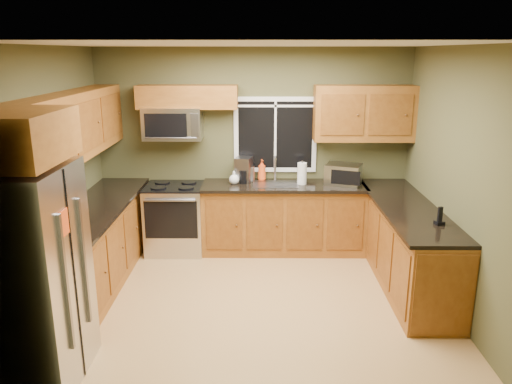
{
  "coord_description": "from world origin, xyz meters",
  "views": [
    {
      "loc": [
        0.09,
        -4.91,
        2.63
      ],
      "look_at": [
        0.05,
        0.35,
        1.15
      ],
      "focal_mm": 35.0,
      "sensor_mm": 36.0,
      "label": 1
    }
  ],
  "objects_px": {
    "kettle": "(249,173)",
    "cordless_phone": "(440,219)",
    "microwave": "(173,123)",
    "toaster_oven": "(343,175)",
    "paper_towel_roll": "(302,173)",
    "refrigerator": "(30,278)",
    "range": "(175,218)",
    "coffee_maker": "(244,170)",
    "soap_bottle_c": "(234,177)",
    "soap_bottle_a": "(262,170)"
  },
  "relations": [
    {
      "from": "toaster_oven",
      "to": "soap_bottle_a",
      "type": "relative_size",
      "value": 1.86
    },
    {
      "from": "soap_bottle_c",
      "to": "kettle",
      "type": "bearing_deg",
      "value": 36.87
    },
    {
      "from": "range",
      "to": "paper_towel_roll",
      "type": "height_order",
      "value": "paper_towel_roll"
    },
    {
      "from": "paper_towel_roll",
      "to": "soap_bottle_a",
      "type": "relative_size",
      "value": 1.11
    },
    {
      "from": "toaster_oven",
      "to": "soap_bottle_c",
      "type": "bearing_deg",
      "value": 178.62
    },
    {
      "from": "microwave",
      "to": "toaster_oven",
      "type": "height_order",
      "value": "microwave"
    },
    {
      "from": "range",
      "to": "soap_bottle_a",
      "type": "bearing_deg",
      "value": 11.14
    },
    {
      "from": "range",
      "to": "cordless_phone",
      "type": "height_order",
      "value": "cordless_phone"
    },
    {
      "from": "range",
      "to": "toaster_oven",
      "type": "xyz_separation_m",
      "value": [
        2.24,
        -0.0,
        0.61
      ]
    },
    {
      "from": "microwave",
      "to": "refrigerator",
      "type": "bearing_deg",
      "value": -103.34
    },
    {
      "from": "refrigerator",
      "to": "coffee_maker",
      "type": "xyz_separation_m",
      "value": [
        1.62,
        2.91,
        0.2
      ]
    },
    {
      "from": "refrigerator",
      "to": "soap_bottle_a",
      "type": "xyz_separation_m",
      "value": [
        1.86,
        3.0,
        0.18
      ]
    },
    {
      "from": "range",
      "to": "cordless_phone",
      "type": "xyz_separation_m",
      "value": [
        2.97,
        -1.58,
        0.53
      ]
    },
    {
      "from": "refrigerator",
      "to": "microwave",
      "type": "height_order",
      "value": "microwave"
    },
    {
      "from": "toaster_oven",
      "to": "coffee_maker",
      "type": "distance_m",
      "value": 1.32
    },
    {
      "from": "coffee_maker",
      "to": "refrigerator",
      "type": "bearing_deg",
      "value": -119.02
    },
    {
      "from": "refrigerator",
      "to": "coffee_maker",
      "type": "distance_m",
      "value": 3.34
    },
    {
      "from": "soap_bottle_c",
      "to": "cordless_phone",
      "type": "height_order",
      "value": "cordless_phone"
    },
    {
      "from": "soap_bottle_c",
      "to": "range",
      "type": "bearing_deg",
      "value": -177.82
    },
    {
      "from": "refrigerator",
      "to": "paper_towel_roll",
      "type": "distance_m",
      "value": 3.68
    },
    {
      "from": "paper_towel_roll",
      "to": "soap_bottle_c",
      "type": "xyz_separation_m",
      "value": [
        -0.9,
        0.0,
        -0.06
      ]
    },
    {
      "from": "microwave",
      "to": "kettle",
      "type": "distance_m",
      "value": 1.21
    },
    {
      "from": "range",
      "to": "paper_towel_roll",
      "type": "relative_size",
      "value": 2.96
    },
    {
      "from": "coffee_maker",
      "to": "cordless_phone",
      "type": "xyz_separation_m",
      "value": [
        2.04,
        -1.72,
        -0.1
      ]
    },
    {
      "from": "kettle",
      "to": "cordless_phone",
      "type": "bearing_deg",
      "value": -41.83
    },
    {
      "from": "microwave",
      "to": "paper_towel_roll",
      "type": "xyz_separation_m",
      "value": [
        1.7,
        -0.11,
        -0.65
      ]
    },
    {
      "from": "toaster_oven",
      "to": "refrigerator",
      "type": "bearing_deg",
      "value": -136.67
    },
    {
      "from": "microwave",
      "to": "coffee_maker",
      "type": "height_order",
      "value": "microwave"
    },
    {
      "from": "microwave",
      "to": "soap_bottle_a",
      "type": "xyz_separation_m",
      "value": [
        1.17,
        0.09,
        -0.65
      ]
    },
    {
      "from": "microwave",
      "to": "cordless_phone",
      "type": "height_order",
      "value": "microwave"
    },
    {
      "from": "soap_bottle_a",
      "to": "paper_towel_roll",
      "type": "bearing_deg",
      "value": -20.87
    },
    {
      "from": "kettle",
      "to": "soap_bottle_c",
      "type": "distance_m",
      "value": 0.25
    },
    {
      "from": "range",
      "to": "cordless_phone",
      "type": "relative_size",
      "value": 4.98
    },
    {
      "from": "kettle",
      "to": "soap_bottle_a",
      "type": "distance_m",
      "value": 0.18
    },
    {
      "from": "kettle",
      "to": "soap_bottle_c",
      "type": "height_order",
      "value": "kettle"
    },
    {
      "from": "range",
      "to": "paper_towel_roll",
      "type": "distance_m",
      "value": 1.81
    },
    {
      "from": "refrigerator",
      "to": "microwave",
      "type": "distance_m",
      "value": 3.1
    },
    {
      "from": "range",
      "to": "cordless_phone",
      "type": "distance_m",
      "value": 3.4
    },
    {
      "from": "toaster_oven",
      "to": "soap_bottle_c",
      "type": "relative_size",
      "value": 3.08
    },
    {
      "from": "toaster_oven",
      "to": "kettle",
      "type": "height_order",
      "value": "toaster_oven"
    },
    {
      "from": "kettle",
      "to": "cordless_phone",
      "type": "relative_size",
      "value": 1.35
    },
    {
      "from": "refrigerator",
      "to": "range",
      "type": "xyz_separation_m",
      "value": [
        0.69,
        2.77,
        -0.43
      ]
    },
    {
      "from": "paper_towel_roll",
      "to": "coffee_maker",
      "type": "bearing_deg",
      "value": 171.46
    },
    {
      "from": "toaster_oven",
      "to": "soap_bottle_c",
      "type": "xyz_separation_m",
      "value": [
        -1.44,
        0.03,
        -0.05
      ]
    },
    {
      "from": "coffee_maker",
      "to": "soap_bottle_c",
      "type": "height_order",
      "value": "coffee_maker"
    },
    {
      "from": "toaster_oven",
      "to": "paper_towel_roll",
      "type": "distance_m",
      "value": 0.54
    },
    {
      "from": "refrigerator",
      "to": "range",
      "type": "relative_size",
      "value": 1.92
    },
    {
      "from": "range",
      "to": "soap_bottle_c",
      "type": "bearing_deg",
      "value": 2.18
    },
    {
      "from": "toaster_oven",
      "to": "coffee_maker",
      "type": "relative_size",
      "value": 1.58
    },
    {
      "from": "coffee_maker",
      "to": "paper_towel_roll",
      "type": "distance_m",
      "value": 0.78
    }
  ]
}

